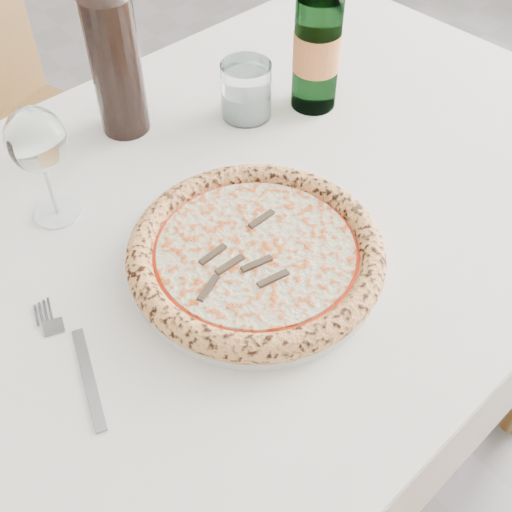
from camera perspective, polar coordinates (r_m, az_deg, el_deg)
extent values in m
cube|color=olive|center=(0.87, -4.05, 1.78)|extent=(1.35, 0.86, 0.04)
cube|color=white|center=(0.85, -4.13, 2.87)|extent=(1.42, 0.92, 0.01)
cube|color=white|center=(1.20, -14.90, 9.46)|extent=(1.35, 0.01, 0.22)
cube|color=white|center=(0.79, 14.24, -19.72)|extent=(1.35, 0.01, 0.22)
cube|color=white|center=(1.33, 21.29, 11.69)|extent=(0.01, 0.79, 0.22)
cylinder|color=olive|center=(1.58, 7.81, 7.80)|extent=(0.06, 0.06, 0.71)
cube|color=olive|center=(1.53, -18.71, 8.54)|extent=(0.52, 0.52, 0.04)
cylinder|color=olive|center=(1.86, -17.14, 7.42)|extent=(0.04, 0.04, 0.43)
cylinder|color=olive|center=(1.66, -8.63, 3.81)|extent=(0.04, 0.04, 0.43)
cylinder|color=olive|center=(1.51, -16.42, -4.01)|extent=(0.04, 0.04, 0.43)
cylinder|color=white|center=(0.79, 0.00, -0.64)|extent=(0.30, 0.30, 0.01)
torus|color=white|center=(0.78, 0.00, -0.40)|extent=(0.30, 0.30, 0.01)
cylinder|color=tan|center=(0.78, 0.00, 0.00)|extent=(0.30, 0.30, 0.01)
torus|color=#E69F58|center=(0.77, 0.00, 0.40)|extent=(0.31, 0.31, 0.03)
cylinder|color=red|center=(0.77, 0.00, 0.40)|extent=(0.26, 0.26, 0.00)
cylinder|color=beige|center=(0.77, 0.00, 0.56)|extent=(0.24, 0.24, 0.00)
cube|color=#4F3D30|center=(0.78, 1.77, 1.78)|extent=(0.04, 0.01, 0.00)
cube|color=#4F3D30|center=(0.80, -0.47, 3.32)|extent=(0.03, 0.04, 0.00)
cube|color=#4F3D30|center=(0.79, -4.59, 2.15)|extent=(0.03, 0.04, 0.00)
cube|color=#4F3D30|center=(0.75, -2.17, -0.43)|extent=(0.04, 0.01, 0.00)
cube|color=#4F3D30|center=(0.73, 0.58, -2.31)|extent=(0.03, 0.04, 0.00)
cube|color=#4F3D30|center=(0.75, 5.21, -0.76)|extent=(0.03, 0.04, 0.00)
cube|color=slate|center=(0.72, -14.70, -10.36)|extent=(0.05, 0.13, 0.00)
cube|color=slate|center=(0.77, -17.47, -6.16)|extent=(0.03, 0.03, 0.00)
cylinder|color=slate|center=(0.78, -18.82, -5.22)|extent=(0.00, 0.03, 0.00)
cylinder|color=slate|center=(0.78, -18.45, -5.03)|extent=(0.00, 0.03, 0.00)
cylinder|color=slate|center=(0.78, -18.08, -4.84)|extent=(0.00, 0.03, 0.00)
cylinder|color=slate|center=(0.78, -17.71, -4.65)|extent=(0.00, 0.03, 0.00)
cylinder|color=white|center=(0.90, -17.15, 3.70)|extent=(0.06, 0.06, 0.00)
cylinder|color=white|center=(0.87, -17.77, 5.77)|extent=(0.01, 0.01, 0.08)
ellipsoid|color=white|center=(0.82, -18.99, 9.74)|extent=(0.07, 0.07, 0.08)
cylinder|color=white|center=(1.01, -0.88, 14.51)|extent=(0.08, 0.08, 0.09)
cylinder|color=white|center=(1.02, -0.87, 13.51)|extent=(0.07, 0.07, 0.04)
cylinder|color=#305835|center=(1.02, 5.39, 17.46)|extent=(0.07, 0.07, 0.18)
cylinder|color=#D6BE51|center=(1.01, 5.41, 17.73)|extent=(0.07, 0.07, 0.06)
cylinder|color=black|center=(0.97, -12.31, 16.07)|extent=(0.07, 0.07, 0.21)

